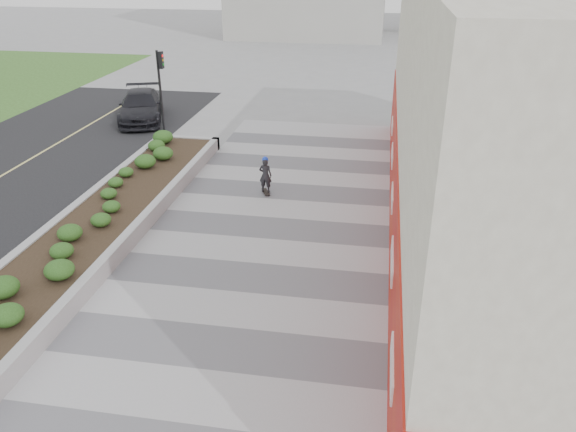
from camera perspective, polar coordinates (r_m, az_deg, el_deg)
name	(u,v)px	position (r m, az deg, el deg)	size (l,w,h in m)	color
ground	(195,402)	(12.49, -9.42, -18.16)	(160.00, 160.00, 0.00)	gray
walkway	(232,318)	(14.68, -5.74, -10.25)	(8.00, 36.00, 0.01)	#A8A8AD
building	(501,116)	(18.36, 20.79, 9.45)	(6.04, 24.08, 8.00)	beige
planter	(101,220)	(19.59, -18.47, -0.42)	(3.00, 18.00, 0.90)	#9E9EA0
traffic_signal_near	(161,81)	(28.62, -12.79, 13.24)	(0.33, 0.28, 4.20)	black
manhole_cover	(251,320)	(14.57, -3.81, -10.47)	(0.44, 0.44, 0.01)	#595654
skateboarder	(265,175)	(21.42, -2.31, 4.18)	(0.52, 0.74, 1.50)	beige
car_dark	(141,106)	(32.19, -14.73, 10.74)	(2.18, 5.37, 1.56)	black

